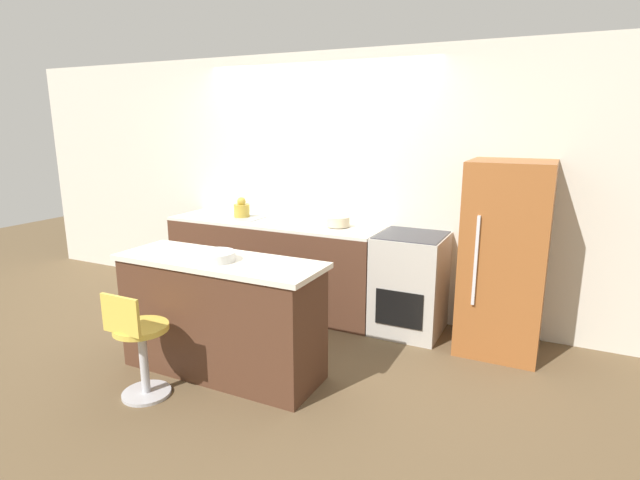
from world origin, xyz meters
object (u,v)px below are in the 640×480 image
at_px(oven_range, 410,284).
at_px(refrigerator, 505,258).
at_px(stool_chair, 139,346).
at_px(kettle, 242,209).
at_px(mixing_bowl, 338,222).

xyz_separation_m(oven_range, refrigerator, (0.81, -0.02, 0.35)).
height_order(stool_chair, kettle, kettle).
relative_size(refrigerator, mixing_bowl, 7.27).
distance_m(kettle, mixing_bowl, 1.13).
xyz_separation_m(stool_chair, mixing_bowl, (0.62, 2.01, 0.59)).
distance_m(oven_range, stool_chair, 2.40).
relative_size(oven_range, kettle, 4.42).
distance_m(refrigerator, mixing_bowl, 1.56).
bearing_deg(mixing_bowl, oven_range, -3.02).
bearing_deg(refrigerator, kettle, 178.78).
height_order(refrigerator, stool_chair, refrigerator).
bearing_deg(mixing_bowl, stool_chair, -107.17).
bearing_deg(refrigerator, mixing_bowl, 177.89).
xyz_separation_m(oven_range, mixing_bowl, (-0.75, 0.04, 0.51)).
bearing_deg(kettle, refrigerator, -1.22).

